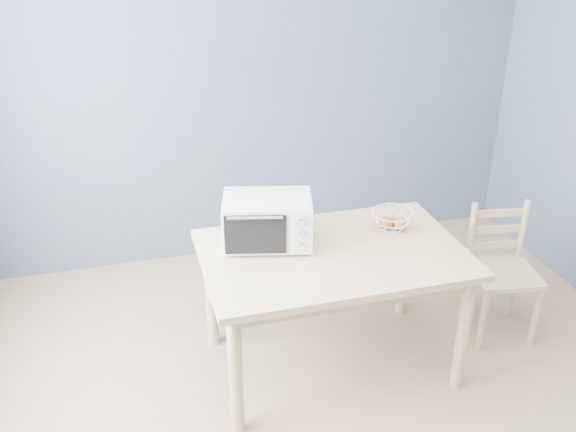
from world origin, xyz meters
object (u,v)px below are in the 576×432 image
object	(u,v)px
dining_table	(333,267)
fruit_basket	(392,220)
toaster_oven	(264,220)
dining_chair	(500,273)

from	to	relation	value
dining_table	fruit_basket	bearing A→B (deg)	20.69
toaster_oven	fruit_basket	distance (m)	0.75
fruit_basket	dining_chair	xyz separation A→B (m)	(0.70, -0.10, -0.40)
fruit_basket	dining_chair	size ratio (longest dim) A/B	0.35
dining_table	fruit_basket	world-z (taller)	fruit_basket
toaster_oven	dining_chair	bearing A→B (deg)	9.00
toaster_oven	fruit_basket	world-z (taller)	toaster_oven
fruit_basket	dining_chair	world-z (taller)	fruit_basket
dining_table	dining_chair	distance (m)	1.13
dining_chair	toaster_oven	bearing A→B (deg)	-175.64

